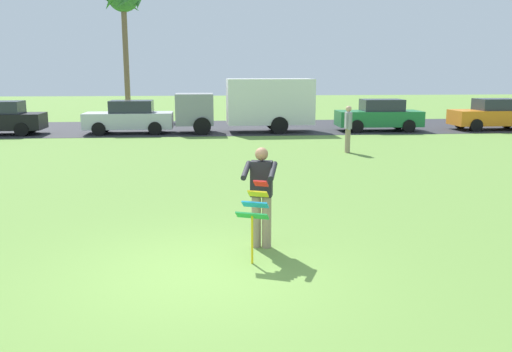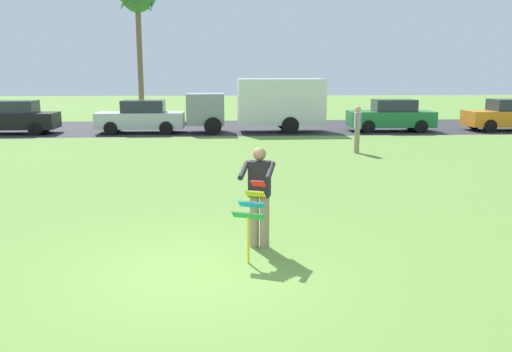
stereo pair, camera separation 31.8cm
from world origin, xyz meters
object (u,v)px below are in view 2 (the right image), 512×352
(kite_held, at_px, (252,208))
(parked_car_orange, at_px, (508,115))
(parked_car_black, at_px, (13,118))
(parked_truck_grey_van, at_px, (264,104))
(palm_tree_right_near, at_px, (138,2))
(person_walker_near, at_px, (357,128))
(person_kite_flyer, at_px, (259,193))
(parked_car_green, at_px, (391,116))
(parked_car_silver, at_px, (141,117))

(kite_held, xyz_separation_m, parked_car_orange, (14.03, 18.20, -0.08))
(parked_car_black, xyz_separation_m, parked_truck_grey_van, (12.15, -0.00, 0.64))
(palm_tree_right_near, xyz_separation_m, person_walker_near, (10.49, -17.63, -6.51))
(person_kite_flyer, bearing_deg, palm_tree_right_near, 102.36)
(parked_car_black, xyz_separation_m, palm_tree_right_near, (4.58, 10.59, 6.67))
(parked_truck_grey_van, relative_size, palm_tree_right_near, 0.76)
(person_kite_flyer, height_order, parked_car_green, person_kite_flyer)
(parked_car_black, bearing_deg, kite_held, -59.79)
(parked_car_orange, height_order, person_walker_near, person_walker_near)
(person_kite_flyer, distance_m, parked_truck_grey_van, 17.64)
(parked_car_black, relative_size, parked_truck_grey_van, 0.63)
(parked_car_black, bearing_deg, parked_truck_grey_van, -0.01)
(person_walker_near, bearing_deg, parked_car_orange, 36.38)
(person_kite_flyer, distance_m, parked_car_orange, 22.40)
(parked_car_orange, bearing_deg, parked_car_silver, -180.00)
(parked_car_silver, relative_size, parked_car_orange, 1.00)
(kite_held, height_order, parked_car_silver, parked_car_silver)
(parked_car_green, relative_size, person_walker_near, 2.45)
(parked_car_black, height_order, parked_truck_grey_van, parked_truck_grey_van)
(palm_tree_right_near, distance_m, person_walker_near, 21.52)
(person_kite_flyer, height_order, parked_car_silver, person_kite_flyer)
(person_kite_flyer, relative_size, person_walker_near, 1.00)
(parked_car_green, distance_m, palm_tree_right_near, 18.77)
(parked_car_orange, height_order, palm_tree_right_near, palm_tree_right_near)
(parked_car_silver, distance_m, parked_car_green, 12.43)
(parked_car_silver, distance_m, palm_tree_right_near, 12.61)
(parked_car_silver, bearing_deg, parked_car_green, -0.01)
(kite_held, xyz_separation_m, person_walker_near, (4.48, 11.16, 0.07))
(parked_car_black, height_order, person_walker_near, person_walker_near)
(parked_car_green, height_order, person_walker_near, person_walker_near)
(parked_car_green, bearing_deg, parked_truck_grey_van, 179.99)
(person_kite_flyer, distance_m, parked_car_green, 19.24)
(parked_car_black, distance_m, parked_car_green, 18.57)
(parked_car_green, bearing_deg, parked_car_black, 179.99)
(kite_held, distance_m, parked_truck_grey_van, 18.27)
(person_kite_flyer, relative_size, kite_held, 1.38)
(kite_held, height_order, parked_car_green, parked_car_green)
(person_kite_flyer, distance_m, person_walker_near, 11.39)
(parked_car_green, distance_m, parked_car_orange, 6.06)
(parked_truck_grey_van, bearing_deg, parked_car_black, 179.99)
(person_kite_flyer, xyz_separation_m, parked_car_green, (7.81, 17.58, -0.18))
(parked_car_black, height_order, parked_car_green, same)
(person_kite_flyer, relative_size, parked_car_black, 0.41)
(person_kite_flyer, bearing_deg, person_walker_near, 67.75)
(kite_held, distance_m, parked_car_black, 21.06)
(parked_car_silver, relative_size, parked_truck_grey_van, 0.63)
(parked_car_black, relative_size, person_walker_near, 2.45)
(parked_truck_grey_van, height_order, person_walker_near, parked_truck_grey_van)
(parked_car_green, height_order, palm_tree_right_near, palm_tree_right_near)
(kite_held, distance_m, parked_car_green, 19.87)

